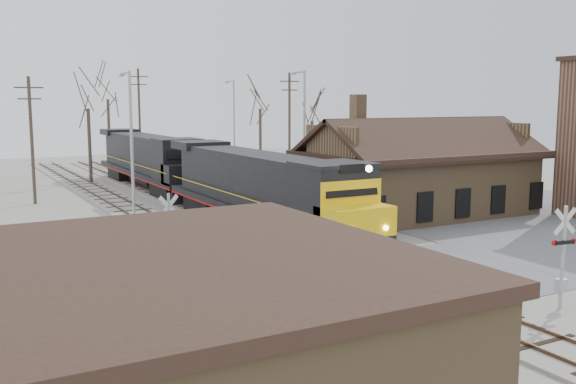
% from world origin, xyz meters
% --- Properties ---
extents(ground, '(140.00, 140.00, 0.00)m').
position_xyz_m(ground, '(0.00, 0.00, 0.00)').
color(ground, '#AAA499').
rests_on(ground, ground).
extents(road, '(60.00, 9.00, 0.03)m').
position_xyz_m(road, '(0.00, 0.00, 0.01)').
color(road, '#5B5B5F').
rests_on(road, ground).
extents(track_main, '(3.40, 90.00, 0.24)m').
position_xyz_m(track_main, '(0.00, 15.00, 0.07)').
color(track_main, '#AAA499').
rests_on(track_main, ground).
extents(track_siding, '(3.40, 90.00, 0.24)m').
position_xyz_m(track_siding, '(-4.50, 15.00, 0.07)').
color(track_siding, '#AAA499').
rests_on(track_siding, ground).
extents(depot, '(15.20, 9.31, 7.90)m').
position_xyz_m(depot, '(11.99, 12.00, 2.41)').
color(depot, olive).
rests_on(depot, ground).
extents(commercial_building, '(12.40, 10.40, 4.30)m').
position_xyz_m(commercial_building, '(-13.00, -8.00, 2.16)').
color(commercial_building, olive).
rests_on(commercial_building, ground).
extents(locomotive_lead, '(3.19, 21.34, 4.74)m').
position_xyz_m(locomotive_lead, '(0.00, 11.18, 2.49)').
color(locomotive_lead, black).
rests_on(locomotive_lead, ground).
extents(locomotive_trailing, '(3.19, 21.34, 4.49)m').
position_xyz_m(locomotive_trailing, '(0.00, 32.79, 2.49)').
color(locomotive_trailing, black).
rests_on(locomotive_trailing, ground).
extents(crossbuck_near, '(1.08, 0.28, 3.78)m').
position_xyz_m(crossbuck_near, '(3.55, -5.74, 1.79)').
color(crossbuck_near, '#A5A8AD').
rests_on(crossbuck_near, ground).
extents(crossbuck_far, '(1.04, 0.38, 3.70)m').
position_xyz_m(crossbuck_far, '(-7.70, 4.65, 1.76)').
color(crossbuck_far, '#A5A8AD').
rests_on(crossbuck_far, ground).
extents(streetlight_a, '(0.25, 2.04, 9.15)m').
position_xyz_m(streetlight_a, '(-6.27, 15.40, 5.11)').
color(streetlight_a, '#A5A8AD').
rests_on(streetlight_a, ground).
extents(streetlight_b, '(0.25, 2.04, 9.68)m').
position_xyz_m(streetlight_b, '(7.82, 20.13, 5.38)').
color(streetlight_b, '#A5A8AD').
rests_on(streetlight_b, ground).
extents(streetlight_c, '(0.25, 2.04, 9.53)m').
position_xyz_m(streetlight_c, '(10.09, 37.71, 5.31)').
color(streetlight_c, '#A5A8AD').
rests_on(streetlight_c, ground).
extents(utility_pole_a, '(2.00, 0.24, 9.24)m').
position_xyz_m(utility_pole_a, '(-9.82, 28.91, 4.84)').
color(utility_pole_a, '#382D23').
rests_on(utility_pole_a, ground).
extents(utility_pole_b, '(2.00, 0.24, 10.76)m').
position_xyz_m(utility_pole_b, '(2.66, 44.67, 5.61)').
color(utility_pole_b, '#382D23').
rests_on(utility_pole_b, ground).
extents(utility_pole_c, '(2.00, 0.24, 10.08)m').
position_xyz_m(utility_pole_c, '(13.12, 31.78, 5.27)').
color(utility_pole_c, '#382D23').
rests_on(utility_pole_c, ground).
extents(tree_b, '(4.54, 4.54, 11.12)m').
position_xyz_m(tree_b, '(-3.59, 39.30, 7.92)').
color(tree_b, '#382D23').
rests_on(tree_b, ground).
extents(tree_c, '(5.12, 5.12, 12.55)m').
position_xyz_m(tree_c, '(0.86, 50.37, 8.94)').
color(tree_c, '#382D23').
rests_on(tree_c, ground).
extents(tree_d, '(4.45, 4.45, 10.91)m').
position_xyz_m(tree_d, '(14.31, 40.25, 7.77)').
color(tree_d, '#382D23').
rests_on(tree_d, ground).
extents(tree_e, '(3.66, 3.66, 8.97)m').
position_xyz_m(tree_e, '(17.69, 35.28, 6.38)').
color(tree_e, '#382D23').
rests_on(tree_e, ground).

